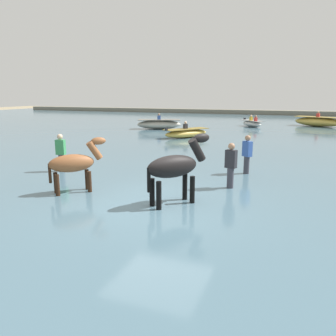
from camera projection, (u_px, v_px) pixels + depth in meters
ground_plane at (159, 213)px, 8.90m from camera, size 120.00×120.00×0.00m
water_surface at (232, 150)px, 17.97m from camera, size 90.00×90.00×0.26m
horse_lead_black at (175, 168)px, 8.60m from camera, size 1.41×1.68×2.04m
horse_trailing_chestnut at (74, 165)px, 9.66m from camera, size 1.35×1.42×1.82m
boat_distant_east at (252, 123)px, 29.12m from camera, size 2.29×2.47×1.01m
boat_far_offshore at (186, 133)px, 21.88m from camera, size 2.63×3.16×1.05m
boat_mid_outer at (318, 122)px, 29.32m from camera, size 4.26×2.79×1.30m
boat_far_inshore at (159, 124)px, 27.20m from camera, size 3.72×2.50×1.24m
person_onlooker_left at (247, 157)px, 11.99m from camera, size 0.38×0.35×1.63m
person_wading_mid at (61, 155)px, 12.36m from camera, size 0.36×0.27×1.63m
person_spectator_far at (231, 168)px, 10.15m from camera, size 0.36×0.27×1.63m
far_shoreline at (275, 113)px, 45.63m from camera, size 80.00×2.40×0.84m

